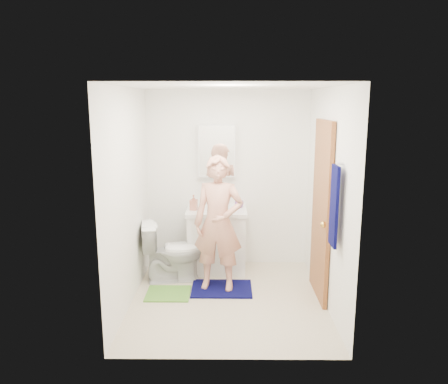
{
  "coord_description": "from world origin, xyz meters",
  "views": [
    {
      "loc": [
        -0.01,
        -4.69,
        2.24
      ],
      "look_at": [
        -0.05,
        0.25,
        1.22
      ],
      "focal_mm": 35.0,
      "sensor_mm": 36.0,
      "label": 1
    }
  ],
  "objects_px": {
    "man": "(218,223)",
    "towel": "(334,206)",
    "toilet": "(173,251)",
    "toothbrush_cup": "(239,204)",
    "medicine_cabinet": "(217,151)",
    "vanity_cabinet": "(217,242)",
    "soap_dispenser": "(194,202)"
  },
  "relations": [
    {
      "from": "towel",
      "to": "medicine_cabinet",
      "type": "bearing_deg",
      "value": 124.61
    },
    {
      "from": "toilet",
      "to": "toothbrush_cup",
      "type": "relative_size",
      "value": 6.56
    },
    {
      "from": "man",
      "to": "towel",
      "type": "bearing_deg",
      "value": -27.73
    },
    {
      "from": "towel",
      "to": "man",
      "type": "bearing_deg",
      "value": 143.1
    },
    {
      "from": "medicine_cabinet",
      "to": "man",
      "type": "relative_size",
      "value": 0.43
    },
    {
      "from": "toilet",
      "to": "man",
      "type": "distance_m",
      "value": 0.79
    },
    {
      "from": "vanity_cabinet",
      "to": "medicine_cabinet",
      "type": "height_order",
      "value": "medicine_cabinet"
    },
    {
      "from": "man",
      "to": "medicine_cabinet",
      "type": "bearing_deg",
      "value": 101.53
    },
    {
      "from": "medicine_cabinet",
      "to": "man",
      "type": "height_order",
      "value": "medicine_cabinet"
    },
    {
      "from": "toilet",
      "to": "soap_dispenser",
      "type": "height_order",
      "value": "soap_dispenser"
    },
    {
      "from": "medicine_cabinet",
      "to": "soap_dispenser",
      "type": "height_order",
      "value": "medicine_cabinet"
    },
    {
      "from": "towel",
      "to": "man",
      "type": "xyz_separation_m",
      "value": [
        -1.15,
        0.86,
        -0.42
      ]
    },
    {
      "from": "vanity_cabinet",
      "to": "medicine_cabinet",
      "type": "xyz_separation_m",
      "value": [
        0.0,
        0.22,
        1.2
      ]
    },
    {
      "from": "towel",
      "to": "soap_dispenser",
      "type": "xyz_separation_m",
      "value": [
        -1.48,
        1.44,
        -0.3
      ]
    },
    {
      "from": "towel",
      "to": "toothbrush_cup",
      "type": "height_order",
      "value": "towel"
    },
    {
      "from": "toilet",
      "to": "man",
      "type": "relative_size",
      "value": 0.48
    },
    {
      "from": "vanity_cabinet",
      "to": "man",
      "type": "bearing_deg",
      "value": -86.8
    },
    {
      "from": "vanity_cabinet",
      "to": "medicine_cabinet",
      "type": "distance_m",
      "value": 1.22
    },
    {
      "from": "toilet",
      "to": "toothbrush_cup",
      "type": "distance_m",
      "value": 1.09
    },
    {
      "from": "vanity_cabinet",
      "to": "towel",
      "type": "distance_m",
      "value": 2.08
    },
    {
      "from": "soap_dispenser",
      "to": "man",
      "type": "height_order",
      "value": "man"
    },
    {
      "from": "toothbrush_cup",
      "to": "man",
      "type": "relative_size",
      "value": 0.07
    },
    {
      "from": "vanity_cabinet",
      "to": "man",
      "type": "height_order",
      "value": "man"
    },
    {
      "from": "towel",
      "to": "toilet",
      "type": "height_order",
      "value": "towel"
    },
    {
      "from": "vanity_cabinet",
      "to": "man",
      "type": "distance_m",
      "value": 0.76
    },
    {
      "from": "toothbrush_cup",
      "to": "medicine_cabinet",
      "type": "bearing_deg",
      "value": 156.34
    },
    {
      "from": "towel",
      "to": "toilet",
      "type": "relative_size",
      "value": 1.04
    },
    {
      "from": "towel",
      "to": "soap_dispenser",
      "type": "height_order",
      "value": "towel"
    },
    {
      "from": "toilet",
      "to": "soap_dispenser",
      "type": "relative_size",
      "value": 3.81
    },
    {
      "from": "medicine_cabinet",
      "to": "toilet",
      "type": "bearing_deg",
      "value": -134.13
    },
    {
      "from": "towel",
      "to": "man",
      "type": "relative_size",
      "value": 0.5
    },
    {
      "from": "toilet",
      "to": "toothbrush_cup",
      "type": "height_order",
      "value": "toothbrush_cup"
    }
  ]
}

